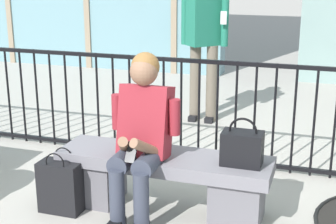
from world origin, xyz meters
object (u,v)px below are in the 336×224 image
object	(u,v)px
stone_bench	(164,177)
shopping_bag	(61,186)
handbag_on_bench	(242,148)
seated_person_with_phone	(141,132)
bystander_at_railing	(204,36)

from	to	relation	value
stone_bench	shopping_bag	xyz separation A→B (m)	(-0.73, -0.26, -0.07)
handbag_on_bench	shopping_bag	bearing A→B (deg)	-169.40
seated_person_with_phone	bystander_at_railing	bearing A→B (deg)	93.88
seated_person_with_phone	bystander_at_railing	distance (m)	2.50
seated_person_with_phone	handbag_on_bench	xyz separation A→B (m)	(0.71, 0.12, -0.07)
seated_person_with_phone	shopping_bag	bearing A→B (deg)	-168.18
handbag_on_bench	bystander_at_railing	bearing A→B (deg)	110.36
handbag_on_bench	shopping_bag	distance (m)	1.38
shopping_bag	handbag_on_bench	bearing A→B (deg)	10.60
seated_person_with_phone	handbag_on_bench	world-z (taller)	seated_person_with_phone
handbag_on_bench	bystander_at_railing	size ratio (longest dim) A/B	0.20
stone_bench	seated_person_with_phone	distance (m)	0.42
shopping_bag	bystander_at_railing	distance (m)	2.75
stone_bench	handbag_on_bench	distance (m)	0.66
bystander_at_railing	stone_bench	bearing A→B (deg)	-82.86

